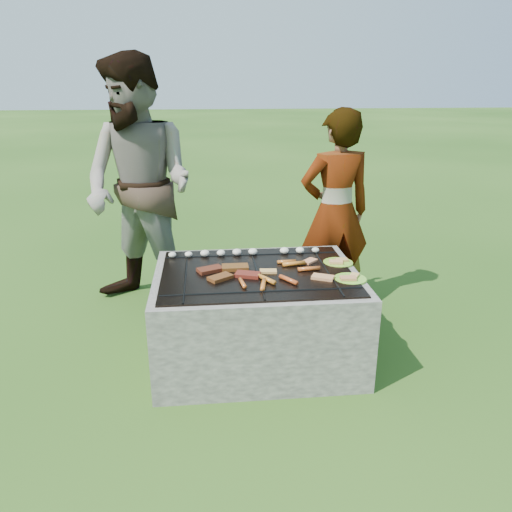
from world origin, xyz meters
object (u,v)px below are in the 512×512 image
(fire_pit, at_px, (257,318))
(plate_far, at_px, (338,262))
(bystander, at_px, (140,188))
(plate_near, at_px, (350,279))
(cook, at_px, (335,213))

(fire_pit, xyz_separation_m, plate_far, (0.56, 0.12, 0.33))
(plate_far, xyz_separation_m, bystander, (-1.37, 0.79, 0.37))
(fire_pit, xyz_separation_m, plate_near, (0.56, -0.17, 0.33))
(fire_pit, distance_m, bystander, 1.41)
(fire_pit, height_order, bystander, bystander)
(plate_far, distance_m, bystander, 1.63)
(fire_pit, bearing_deg, plate_far, 12.01)
(bystander, bearing_deg, cook, 27.85)
(fire_pit, height_order, plate_near, plate_near)
(fire_pit, distance_m, cook, 1.13)
(fire_pit, distance_m, plate_near, 0.67)
(plate_far, distance_m, plate_near, 0.29)
(plate_near, xyz_separation_m, bystander, (-1.37, 1.08, 0.37))
(fire_pit, height_order, cook, cook)
(fire_pit, relative_size, bystander, 0.66)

